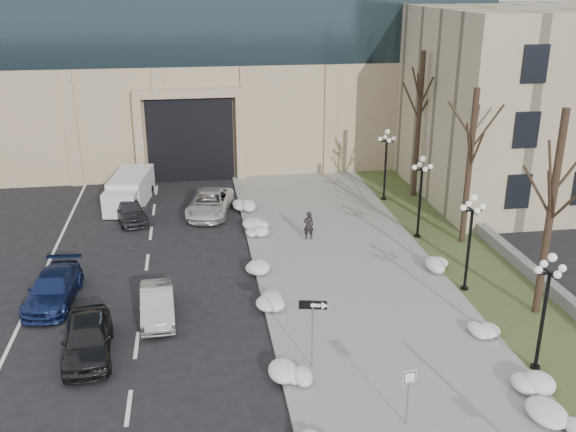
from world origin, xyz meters
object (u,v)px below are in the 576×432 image
(pedestrian, at_px, (308,225))
(lamppost_a, at_px, (546,297))
(car_e, at_px, (130,210))
(lamppost_c, at_px, (421,186))
(lamppost_d, at_px, (386,155))
(box_truck, at_px, (130,191))
(lamppost_b, at_px, (471,230))
(keep_sign, at_px, (409,386))
(car_b, at_px, (157,304))
(car_a, at_px, (87,338))
(car_c, at_px, (53,289))
(car_d, at_px, (210,203))
(one_way_sign, at_px, (318,313))

(pedestrian, distance_m, lamppost_a, 15.02)
(car_e, xyz_separation_m, pedestrian, (10.00, -4.73, 0.24))
(lamppost_c, xyz_separation_m, lamppost_d, (0.00, 6.50, 0.00))
(box_truck, height_order, lamppost_b, lamppost_b)
(pedestrian, relative_size, lamppost_c, 0.34)
(pedestrian, bearing_deg, lamppost_b, 126.41)
(keep_sign, height_order, lamppost_c, lamppost_c)
(lamppost_b, bearing_deg, box_truck, 137.78)
(car_b, distance_m, lamppost_c, 15.81)
(car_a, xyz_separation_m, car_b, (2.54, 2.58, -0.10))
(car_c, distance_m, lamppost_c, 19.43)
(keep_sign, bearing_deg, lamppost_d, 69.03)
(car_a, relative_size, car_b, 1.12)
(car_d, relative_size, box_truck, 0.83)
(one_way_sign, relative_size, lamppost_a, 0.60)
(car_c, height_order, lamppost_a, lamppost_a)
(lamppost_b, height_order, lamppost_c, same)
(car_d, height_order, lamppost_c, lamppost_c)
(pedestrian, height_order, one_way_sign, one_way_sign)
(car_e, xyz_separation_m, one_way_sign, (8.06, -17.01, 1.69))
(car_c, xyz_separation_m, keep_sign, (12.89, -10.60, 0.88))
(car_a, relative_size, pedestrian, 2.75)
(car_c, bearing_deg, car_d, 59.17)
(keep_sign, relative_size, lamppost_d, 0.45)
(lamppost_b, bearing_deg, lamppost_d, 90.00)
(car_e, relative_size, lamppost_a, 0.84)
(car_d, height_order, one_way_sign, one_way_sign)
(car_b, relative_size, pedestrian, 2.47)
(car_e, bearing_deg, keep_sign, -78.01)
(car_b, height_order, keep_sign, keep_sign)
(car_d, relative_size, keep_sign, 2.41)
(car_e, height_order, lamppost_d, lamppost_d)
(car_c, height_order, box_truck, box_truck)
(car_a, distance_m, one_way_sign, 8.96)
(car_a, height_order, one_way_sign, one_way_sign)
(car_a, bearing_deg, car_c, 109.97)
(car_b, bearing_deg, pedestrian, 40.41)
(car_d, xyz_separation_m, one_way_sign, (3.28, -17.43, 1.65))
(car_e, bearing_deg, lamppost_d, -10.24)
(car_b, xyz_separation_m, lamppost_d, (14.02, 13.39, 2.42))
(car_e, xyz_separation_m, keep_sign, (10.30, -20.66, 0.88))
(box_truck, bearing_deg, car_b, -72.55)
(one_way_sign, height_order, lamppost_a, lamppost_a)
(car_a, distance_m, car_d, 16.06)
(keep_sign, relative_size, lamppost_c, 0.45)
(car_e, relative_size, box_truck, 0.65)
(pedestrian, distance_m, box_truck, 12.83)
(car_b, height_order, car_e, car_e)
(box_truck, relative_size, lamppost_a, 1.29)
(keep_sign, xyz_separation_m, lamppost_d, (5.79, 21.86, 1.51))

